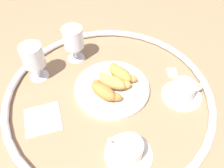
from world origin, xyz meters
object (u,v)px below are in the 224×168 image
object	(u,v)px
croissant_large	(104,91)
juice_glass_left	(73,39)
pastry_plate	(112,88)
croissant_extra	(121,73)
coffee_cup_far	(183,91)
folded_napkin	(43,119)
croissant_small	(112,82)
juice_glass_right	(33,57)
sugar_packet	(172,72)
coffee_cup_near	(128,150)

from	to	relation	value
croissant_large	juice_glass_left	world-z (taller)	juice_glass_left
pastry_plate	croissant_extra	bearing A→B (deg)	112.86
coffee_cup_far	folded_napkin	xyz separation A→B (m)	(-0.16, -0.44, -0.02)
folded_napkin	croissant_small	bearing A→B (deg)	88.48
croissant_large	folded_napkin	distance (m)	0.21
juice_glass_right	coffee_cup_far	bearing A→B (deg)	48.21
sugar_packet	folded_napkin	bearing A→B (deg)	-69.62
pastry_plate	croissant_small	bearing A→B (deg)	122.46
croissant_extra	coffee_cup_far	size ratio (longest dim) A/B	0.98
croissant_large	coffee_cup_far	size ratio (longest dim) A/B	0.96
pastry_plate	croissant_large	world-z (taller)	croissant_large
pastry_plate	juice_glass_right	xyz separation A→B (m)	(-0.20, -0.20, 0.08)
pastry_plate	coffee_cup_near	distance (m)	0.24
juice_glass_left	juice_glass_right	xyz separation A→B (m)	(0.02, -0.16, 0.00)
juice_glass_left	folded_napkin	bearing A→B (deg)	-45.78
pastry_plate	croissant_extra	world-z (taller)	croissant_extra
juice_glass_right	folded_napkin	world-z (taller)	juice_glass_right
coffee_cup_near	juice_glass_left	size ratio (longest dim) A/B	0.97
coffee_cup_far	croissant_small	bearing A→B (deg)	-128.77
croissant_extra	juice_glass_left	bearing A→B (deg)	-156.35
croissant_large	folded_napkin	bearing A→B (deg)	-97.48
juice_glass_right	sugar_packet	world-z (taller)	juice_glass_right
croissant_large	juice_glass_right	distance (m)	0.27
coffee_cup_near	croissant_small	bearing A→B (deg)	158.87
croissant_small	folded_napkin	bearing A→B (deg)	-91.52
pastry_plate	sugar_packet	bearing A→B (deg)	78.31
juice_glass_right	sugar_packet	xyz separation A→B (m)	(0.25, 0.43, -0.09)
croissant_large	juice_glass_right	xyz separation A→B (m)	(-0.22, -0.15, 0.06)
croissant_extra	coffee_cup_near	distance (m)	0.28
coffee_cup_near	folded_napkin	xyz separation A→B (m)	(-0.24, -0.16, -0.02)
coffee_cup_near	juice_glass_right	xyz separation A→B (m)	(-0.42, -0.11, 0.07)
coffee_cup_near	coffee_cup_far	size ratio (longest dim) A/B	1.00
croissant_small	croissant_extra	xyz separation A→B (m)	(-0.02, 0.05, 0.00)
coffee_cup_near	juice_glass_left	bearing A→B (deg)	173.70
sugar_packet	folded_napkin	size ratio (longest dim) A/B	0.45
pastry_plate	coffee_cup_near	bearing A→B (deg)	-20.69
croissant_extra	coffee_cup_near	size ratio (longest dim) A/B	0.98
croissant_small	folded_napkin	distance (m)	0.26
croissant_extra	croissant_small	bearing A→B (deg)	-67.74
croissant_large	sugar_packet	size ratio (longest dim) A/B	2.60
croissant_small	juice_glass_right	size ratio (longest dim) A/B	0.86
croissant_extra	juice_glass_left	xyz separation A→B (m)	(-0.20, -0.09, 0.06)
juice_glass_right	sugar_packet	distance (m)	0.51
pastry_plate	coffee_cup_far	world-z (taller)	coffee_cup_far
croissant_extra	folded_napkin	size ratio (longest dim) A/B	1.21
juice_glass_right	folded_napkin	xyz separation A→B (m)	(0.19, -0.05, -0.09)
coffee_cup_near	sugar_packet	bearing A→B (deg)	118.99
pastry_plate	sugar_packet	size ratio (longest dim) A/B	5.24
coffee_cup_near	juice_glass_left	world-z (taller)	juice_glass_left
coffee_cup_far	juice_glass_left	world-z (taller)	juice_glass_left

